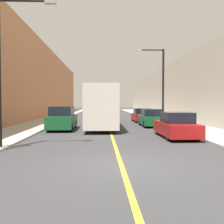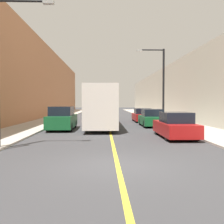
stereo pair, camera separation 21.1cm
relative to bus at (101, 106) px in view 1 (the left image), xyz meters
name	(u,v)px [view 1 (the left image)]	position (x,y,z in m)	size (l,w,h in m)	color
ground_plane	(121,166)	(0.69, -14.77, -1.84)	(200.00, 200.00, 0.00)	#38383A
sidewalk_left	(60,117)	(-6.11, 15.23, -1.79)	(3.44, 72.00, 0.11)	#B2AA9E
sidewalk_right	(151,116)	(7.48, 15.23, -1.79)	(3.44, 72.00, 0.11)	#B2AA9E
building_row_left	(34,81)	(-9.83, 15.23, 3.37)	(4.00, 72.00, 10.41)	#B2724C
building_row_right	(176,92)	(11.20, 15.23, 1.84)	(4.00, 72.00, 7.36)	#B7B2A3
road_center_line	(106,117)	(0.69, 15.23, -1.84)	(0.16, 72.00, 0.01)	gold
bus	(101,106)	(0.00, 0.00, 0.00)	(2.44, 12.84, 3.45)	silver
parked_suv_left	(62,119)	(-3.05, -2.89, -0.98)	(1.88, 4.84, 1.84)	#145128
car_right_near	(176,126)	(4.60, -7.80, -1.14)	(1.85, 4.62, 1.57)	maroon
car_right_mid	(152,119)	(4.54, -0.31, -1.14)	(1.89, 4.33, 1.56)	#145128
car_right_far	(142,116)	(4.53, 5.32, -1.16)	(1.89, 4.46, 1.50)	maroon
street_lamp_left	(4,61)	(-4.42, -11.40, 2.20)	(2.72, 0.24, 6.79)	black
street_lamp_right	(161,81)	(5.80, 1.74, 2.42)	(2.72, 0.24, 7.22)	black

